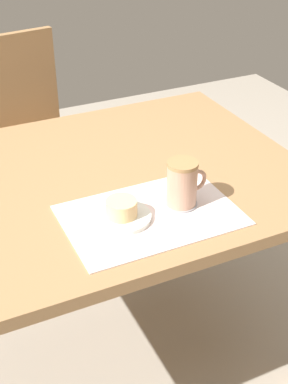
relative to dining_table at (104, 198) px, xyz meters
The scene contains 8 objects.
ground_plane 0.68m from the dining_table, ahead, with size 4.40×4.40×0.02m, color #9E9384.
dining_table is the anchor object (origin of this frame).
wooden_chair 0.84m from the dining_table, 91.72° to the left, with size 0.48×0.48×0.92m.
placemat 0.26m from the dining_table, 81.64° to the right, with size 0.45×0.30×0.00m, color silver.
pastry_plate 0.25m from the dining_table, 99.70° to the right, with size 0.15×0.15×0.01m, color silver.
pastry 0.26m from the dining_table, 99.70° to the right, with size 0.08×0.08×0.04m, color #E5BC7F.
coffee_coaster 0.28m from the dining_table, 61.22° to the right, with size 0.09×0.09×0.01m, color #99999E.
coffee_mug 0.31m from the dining_table, 60.81° to the right, with size 0.11×0.08×0.12m.
Camera 1 is at (-0.46, -1.26, 1.53)m, focal length 50.00 mm.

